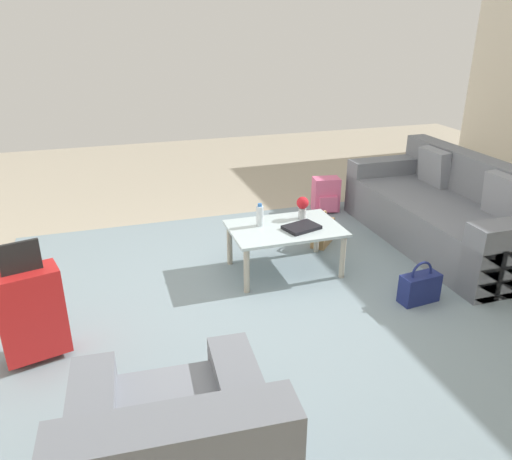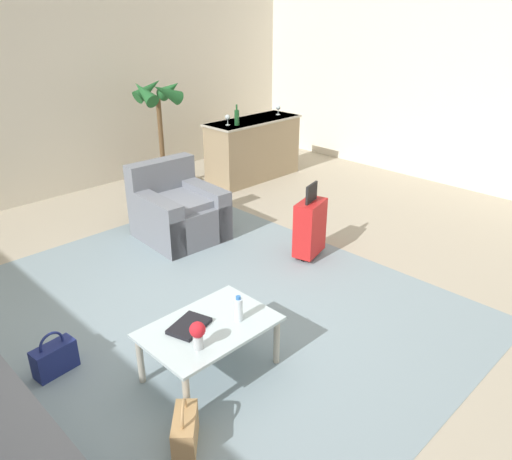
# 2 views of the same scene
# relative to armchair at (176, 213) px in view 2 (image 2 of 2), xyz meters

# --- Properties ---
(ground_plane) EXTENTS (12.00, 12.00, 0.00)m
(ground_plane) POSITION_rel_armchair_xyz_m (-0.90, -1.67, -0.30)
(ground_plane) COLOR #A89E89
(wall_back) EXTENTS (10.24, 0.12, 3.10)m
(wall_back) POSITION_rel_armchair_xyz_m (-0.90, 2.39, 1.25)
(wall_back) COLOR silver
(wall_back) RESTS_ON ground
(wall_right) EXTENTS (0.12, 8.00, 3.10)m
(wall_right) POSITION_rel_armchair_xyz_m (4.16, -1.67, 1.25)
(wall_right) COLOR silver
(wall_right) RESTS_ON ground
(area_rug) EXTENTS (5.20, 4.40, 0.01)m
(area_rug) POSITION_rel_armchair_xyz_m (-1.50, -1.47, -0.29)
(area_rug) COLOR gray
(area_rug) RESTS_ON ground
(armchair) EXTENTS (0.91, 0.97, 0.88)m
(armchair) POSITION_rel_armchair_xyz_m (0.00, 0.00, 0.00)
(armchair) COLOR slate
(armchair) RESTS_ON ground
(coffee_table) EXTENTS (0.97, 0.65, 0.42)m
(coffee_table) POSITION_rel_armchair_xyz_m (-1.30, -2.17, 0.07)
(coffee_table) COLOR silver
(coffee_table) RESTS_ON ground
(water_bottle) EXTENTS (0.06, 0.06, 0.20)m
(water_bottle) POSITION_rel_armchair_xyz_m (-1.10, -2.27, 0.22)
(water_bottle) COLOR silver
(water_bottle) RESTS_ON coffee_table
(coffee_table_book) EXTENTS (0.34, 0.29, 0.03)m
(coffee_table_book) POSITION_rel_armchair_xyz_m (-1.42, -2.09, 0.14)
(coffee_table_book) COLOR black
(coffee_table_book) RESTS_ON coffee_table
(flower_vase) EXTENTS (0.11, 0.11, 0.21)m
(flower_vase) POSITION_rel_armchair_xyz_m (-1.52, -2.32, 0.25)
(flower_vase) COLOR #B2B7BC
(flower_vase) RESTS_ON coffee_table
(bar_console) EXTENTS (1.58, 0.61, 0.94)m
(bar_console) POSITION_rel_armchair_xyz_m (2.20, 0.93, 0.19)
(bar_console) COLOR #937F60
(bar_console) RESTS_ON ground
(wine_glass_leftmost) EXTENTS (0.08, 0.08, 0.15)m
(wine_glass_leftmost) POSITION_rel_armchair_xyz_m (1.66, 0.91, 0.75)
(wine_glass_leftmost) COLOR silver
(wine_glass_leftmost) RESTS_ON bar_console
(wine_glass_left_of_centre) EXTENTS (0.08, 0.08, 0.15)m
(wine_glass_left_of_centre) POSITION_rel_armchair_xyz_m (2.74, 0.91, 0.75)
(wine_glass_left_of_centre) COLOR silver
(wine_glass_left_of_centre) RESTS_ON bar_console
(wine_bottle_green) EXTENTS (0.07, 0.07, 0.30)m
(wine_bottle_green) POSITION_rel_armchair_xyz_m (1.75, 0.82, 0.76)
(wine_bottle_green) COLOR #194C23
(wine_bottle_green) RESTS_ON bar_console
(suitcase_red) EXTENTS (0.44, 0.31, 0.85)m
(suitcase_red) POSITION_rel_armchair_xyz_m (0.70, -1.47, 0.06)
(suitcase_red) COLOR red
(suitcase_red) RESTS_ON ground
(handbag_navy) EXTENTS (0.33, 0.17, 0.36)m
(handbag_navy) POSITION_rel_armchair_xyz_m (-2.14, -1.34, -0.17)
(handbag_navy) COLOR navy
(handbag_navy) RESTS_ON ground
(handbag_tan) EXTENTS (0.32, 0.33, 0.36)m
(handbag_tan) POSITION_rel_armchair_xyz_m (-1.87, -2.60, -0.17)
(handbag_tan) COLOR tan
(handbag_tan) RESTS_ON ground
(potted_palm) EXTENTS (0.64, 0.64, 1.64)m
(potted_palm) POSITION_rel_armchair_xyz_m (0.90, 1.53, 0.52)
(potted_palm) COLOR #514C56
(potted_palm) RESTS_ON ground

